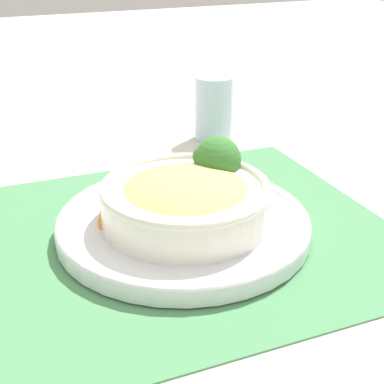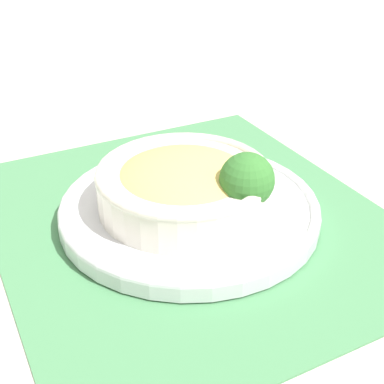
# 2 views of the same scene
# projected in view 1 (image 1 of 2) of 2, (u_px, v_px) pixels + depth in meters

# --- Properties ---
(ground_plane) EXTENTS (4.00, 4.00, 0.00)m
(ground_plane) POSITION_uv_depth(u_px,v_px,m) (183.00, 233.00, 0.61)
(ground_plane) COLOR beige
(placemat) EXTENTS (0.49, 0.44, 0.00)m
(placemat) POSITION_uv_depth(u_px,v_px,m) (183.00, 232.00, 0.61)
(placemat) COLOR #4C8C59
(placemat) RESTS_ON ground_plane
(plate) EXTENTS (0.28, 0.28, 0.02)m
(plate) POSITION_uv_depth(u_px,v_px,m) (183.00, 222.00, 0.60)
(plate) COLOR silver
(plate) RESTS_ON placemat
(bowl) EXTENTS (0.19, 0.19, 0.05)m
(bowl) POSITION_uv_depth(u_px,v_px,m) (187.00, 199.00, 0.58)
(bowl) COLOR silver
(bowl) RESTS_ON plate
(broccoli_floret) EXTENTS (0.06, 0.06, 0.08)m
(broccoli_floret) POSITION_uv_depth(u_px,v_px,m) (217.00, 162.00, 0.63)
(broccoli_floret) COLOR #84AD5B
(broccoli_floret) RESTS_ON plate
(carrot_slice_near) EXTENTS (0.04, 0.04, 0.01)m
(carrot_slice_near) POSITION_uv_depth(u_px,v_px,m) (123.00, 206.00, 0.62)
(carrot_slice_near) COLOR orange
(carrot_slice_near) RESTS_ON plate
(carrot_slice_middle) EXTENTS (0.04, 0.04, 0.01)m
(carrot_slice_middle) POSITION_uv_depth(u_px,v_px,m) (118.00, 214.00, 0.60)
(carrot_slice_middle) COLOR orange
(carrot_slice_middle) RESTS_ON plate
(carrot_slice_far) EXTENTS (0.04, 0.04, 0.01)m
(carrot_slice_far) POSITION_uv_depth(u_px,v_px,m) (117.00, 222.00, 0.59)
(carrot_slice_far) COLOR orange
(carrot_slice_far) RESTS_ON plate
(water_glass) EXTENTS (0.06, 0.06, 0.10)m
(water_glass) POSITION_uv_depth(u_px,v_px,m) (214.00, 112.00, 0.88)
(water_glass) COLOR silver
(water_glass) RESTS_ON ground_plane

